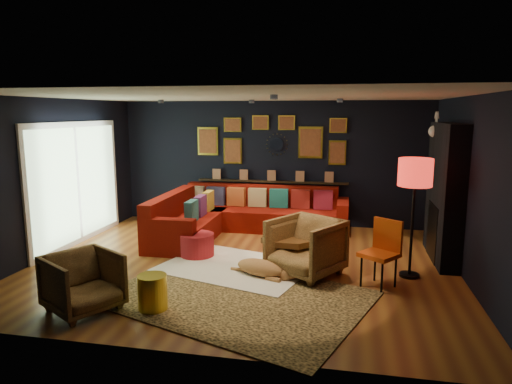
% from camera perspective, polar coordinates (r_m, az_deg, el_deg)
% --- Properties ---
extents(floor, '(6.50, 6.50, 0.00)m').
position_cam_1_polar(floor, '(7.29, -1.59, -8.99)').
color(floor, '#935822').
rests_on(floor, ground).
extents(room_walls, '(6.50, 6.50, 6.50)m').
position_cam_1_polar(room_walls, '(6.94, -1.65, 3.55)').
color(room_walls, black).
rests_on(room_walls, ground).
extents(sectional, '(3.41, 2.69, 0.86)m').
position_cam_1_polar(sectional, '(9.04, -2.82, -3.13)').
color(sectional, maroon).
rests_on(sectional, ground).
extents(ledge, '(3.20, 0.12, 0.04)m').
position_cam_1_polar(ledge, '(9.64, 1.96, 1.32)').
color(ledge, black).
rests_on(ledge, room_walls).
extents(gallery_wall, '(3.15, 0.04, 1.02)m').
position_cam_1_polar(gallery_wall, '(9.58, 1.95, 6.61)').
color(gallery_wall, yellow).
rests_on(gallery_wall, room_walls).
extents(sunburst_mirror, '(0.47, 0.16, 0.47)m').
position_cam_1_polar(sunburst_mirror, '(9.57, 2.62, 5.96)').
color(sunburst_mirror, silver).
rests_on(sunburst_mirror, room_walls).
extents(fireplace, '(0.31, 1.60, 2.20)m').
position_cam_1_polar(fireplace, '(7.89, 22.43, -0.63)').
color(fireplace, black).
rests_on(fireplace, ground).
extents(deer_head, '(0.50, 0.28, 0.45)m').
position_cam_1_polar(deer_head, '(8.28, 22.58, 7.02)').
color(deer_head, white).
rests_on(deer_head, fireplace).
extents(sliding_door, '(0.06, 2.80, 2.20)m').
position_cam_1_polar(sliding_door, '(8.83, -21.48, 1.01)').
color(sliding_door, white).
rests_on(sliding_door, ground).
extents(ceiling_spots, '(3.30, 2.50, 0.06)m').
position_cam_1_polar(ceiling_spots, '(7.68, -0.31, 11.39)').
color(ceiling_spots, black).
rests_on(ceiling_spots, room_walls).
extents(shag_rug, '(2.54, 2.14, 0.03)m').
position_cam_1_polar(shag_rug, '(7.12, -2.54, -9.35)').
color(shag_rug, white).
rests_on(shag_rug, ground).
extents(leopard_rug, '(3.81, 3.26, 0.02)m').
position_cam_1_polar(leopard_rug, '(6.07, -2.62, -12.94)').
color(leopard_rug, tan).
rests_on(leopard_rug, ground).
extents(coffee_table, '(0.89, 0.68, 0.44)m').
position_cam_1_polar(coffee_table, '(7.05, 4.11, -6.44)').
color(coffee_table, brown).
rests_on(coffee_table, shag_rug).
extents(pouf, '(0.56, 0.56, 0.37)m').
position_cam_1_polar(pouf, '(7.63, -7.37, -6.53)').
color(pouf, maroon).
rests_on(pouf, shag_rug).
extents(armchair_left, '(1.00, 1.02, 0.79)m').
position_cam_1_polar(armchair_left, '(5.92, -20.83, -10.22)').
color(armchair_left, '#BF8745').
rests_on(armchair_left, ground).
extents(armchair_right, '(1.21, 1.20, 0.93)m').
position_cam_1_polar(armchair_right, '(6.74, 6.23, -6.50)').
color(armchair_right, '#BF8745').
rests_on(armchair_right, ground).
extents(gold_stool, '(0.35, 0.35, 0.44)m').
position_cam_1_polar(gold_stool, '(5.76, -12.80, -12.19)').
color(gold_stool, yellow).
rests_on(gold_stool, ground).
extents(orange_chair, '(0.61, 0.61, 0.92)m').
position_cam_1_polar(orange_chair, '(6.51, 15.56, -6.68)').
color(orange_chair, black).
rests_on(orange_chair, ground).
extents(floor_lamp, '(0.48, 0.48, 1.73)m').
position_cam_1_polar(floor_lamp, '(6.80, 19.27, 1.74)').
color(floor_lamp, black).
rests_on(floor_lamp, ground).
extents(dog, '(1.16, 0.85, 0.33)m').
position_cam_1_polar(dog, '(6.70, 0.58, -9.07)').
color(dog, '#B9854C').
rests_on(dog, leopard_rug).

